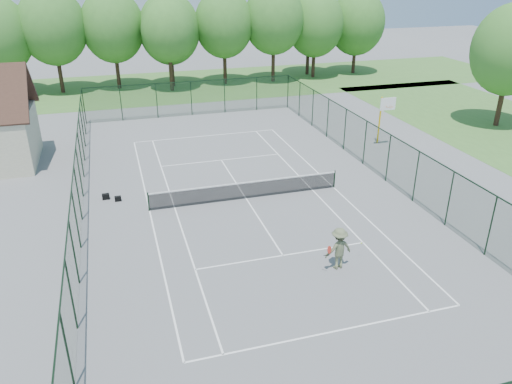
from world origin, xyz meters
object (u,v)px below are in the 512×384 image
tennis_player (339,248)px  tennis_net (246,189)px  basketball_goal (384,111)px  sports_bag_a (106,197)px

tennis_player → tennis_net: bearing=104.0°
basketball_goal → tennis_net: bearing=-153.1°
tennis_net → basketball_goal: basketball_goal is taller
tennis_net → tennis_player: (2.00, -8.02, 0.40)m
tennis_net → tennis_player: bearing=-76.0°
tennis_net → basketball_goal: 13.71m
tennis_net → tennis_player: size_ratio=4.98×
tennis_net → basketball_goal: (12.10, 6.14, 1.99)m
tennis_net → basketball_goal: size_ratio=3.04×
basketball_goal → sports_bag_a: size_ratio=8.88×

